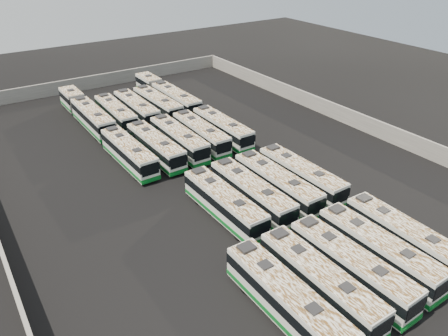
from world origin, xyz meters
TOP-DOWN VIEW (x-y plane):
  - ground at (0.00, 0.00)m, footprint 140.00×140.00m
  - perimeter_wall at (0.00, 0.00)m, footprint 45.20×73.20m
  - bus_front_far_left at (-7.22, -19.42)m, footprint 2.36×11.09m
  - bus_front_left at (-4.07, -19.32)m, footprint 2.33×10.85m
  - bus_front_center at (-1.01, -19.48)m, footprint 2.53×10.90m
  - bus_front_right at (2.18, -19.40)m, footprint 2.40×10.83m
  - bus_front_far_right at (5.34, -19.42)m, footprint 2.48×10.73m
  - bus_midfront_left at (-4.06, -7.12)m, footprint 2.34×10.70m
  - bus_midfront_center at (-0.97, -7.15)m, footprint 2.35×10.91m
  - bus_midfront_right at (2.09, -7.22)m, footprint 2.38×11.02m
  - bus_midfront_far_right at (5.26, -7.23)m, footprint 2.42×10.82m
  - bus_midback_far_left at (-7.25, 7.32)m, footprint 2.51×10.76m
  - bus_midback_left at (-4.03, 7.18)m, footprint 2.48×10.77m
  - bus_midback_center at (-0.91, 7.33)m, footprint 2.37×10.90m
  - bus_midback_right at (2.16, 7.34)m, footprint 2.47×10.68m
  - bus_midback_far_right at (5.26, 7.22)m, footprint 2.30×10.76m
  - bus_back_far_left at (-7.22, 22.39)m, footprint 2.38×17.15m
  - bus_back_left at (-4.04, 19.46)m, footprint 2.46×10.69m
  - bus_back_center at (-1.00, 19.44)m, footprint 2.39×10.93m
  - bus_back_right at (2.21, 19.37)m, footprint 2.59×11.07m
  - bus_back_far_right at (5.27, 22.54)m, footprint 2.48×17.25m

SIDE VIEW (x-z plane):
  - ground at x=0.00m, z-range 0.00..0.00m
  - perimeter_wall at x=0.00m, z-range 0.00..2.20m
  - bus_midback_right at x=2.16m, z-range 0.03..3.03m
  - bus_back_left at x=-4.04m, z-range 0.03..3.03m
  - bus_midfront_left at x=-4.06m, z-range 0.03..3.04m
  - bus_front_far_right at x=5.34m, z-range 0.03..3.04m
  - bus_midback_far_left at x=-7.25m, z-range 0.03..3.05m
  - bus_midback_left at x=-4.03m, z-range 0.03..3.06m
  - bus_midback_far_right at x=5.26m, z-range 0.03..3.06m
  - bus_midfront_far_right at x=5.26m, z-range 0.03..3.07m
  - bus_front_right at x=2.18m, z-range 0.03..3.08m
  - bus_front_left at x=-4.07m, z-range 0.03..3.09m
  - bus_front_center at x=-1.01m, z-range 0.03..3.09m
  - bus_midback_center at x=-0.91m, z-range 0.03..3.10m
  - bus_midfront_center at x=-0.97m, z-range 0.03..3.10m
  - bus_back_center at x=-1.00m, z-range 0.03..3.11m
  - bus_midfront_right at x=2.09m, z-range 0.03..3.13m
  - bus_back_right at x=2.21m, z-range 0.03..3.14m
  - bus_back_far_left at x=-7.22m, z-range 0.03..3.14m
  - bus_back_far_right at x=5.27m, z-range 0.03..3.16m
  - bus_front_far_left at x=-7.22m, z-range 0.04..3.16m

